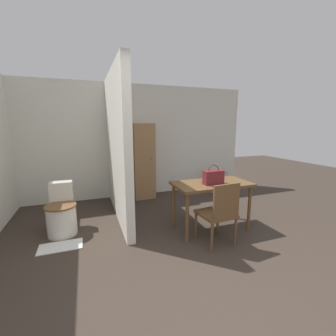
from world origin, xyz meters
name	(u,v)px	position (x,y,z in m)	size (l,w,h in m)	color
ground_plane	(215,311)	(0.00, 0.00, 0.00)	(16.00, 16.00, 0.00)	#382D26
wall_back	(131,141)	(0.00, 3.63, 1.25)	(5.60, 0.12, 2.50)	silver
partition_wall	(117,147)	(-0.47, 2.47, 1.25)	(0.12, 2.21, 2.50)	silver
dining_table	(211,189)	(0.80, 1.43, 0.66)	(1.17, 0.63, 0.75)	brown
wooden_chair	(219,212)	(0.65, 0.97, 0.47)	(0.48, 0.48, 0.89)	brown
toilet	(62,214)	(-1.39, 2.07, 0.30)	(0.44, 0.59, 0.75)	silver
handbag	(213,177)	(0.78, 1.35, 0.86)	(0.30, 0.12, 0.29)	maroon
wooden_cabinet	(143,161)	(0.20, 3.34, 0.82)	(0.46, 0.44, 1.65)	#997047
bath_mat	(61,246)	(-1.39, 1.64, 0.01)	(0.56, 0.29, 0.01)	silver
space_heater	(219,182)	(1.98, 3.00, 0.27)	(0.34, 0.17, 0.54)	#9E9EA3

